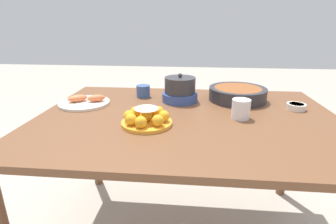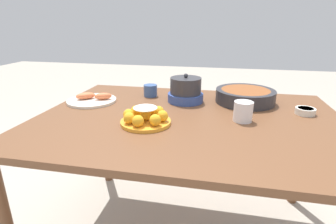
{
  "view_description": "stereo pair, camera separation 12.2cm",
  "coord_description": "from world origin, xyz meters",
  "px_view_note": "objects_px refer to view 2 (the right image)",
  "views": [
    {
      "loc": [
        0.02,
        -1.22,
        1.21
      ],
      "look_at": [
        -0.09,
        -0.07,
        0.8
      ],
      "focal_mm": 28.0,
      "sensor_mm": 36.0,
      "label": 1
    },
    {
      "loc": [
        0.14,
        -1.2,
        1.21
      ],
      "look_at": [
        -0.09,
        -0.07,
        0.8
      ],
      "focal_mm": 28.0,
      "sensor_mm": 36.0,
      "label": 2
    }
  ],
  "objects_px": {
    "sauce_bowl": "(305,111)",
    "cup_near": "(243,111)",
    "seafood_platter": "(92,99)",
    "serving_bowl": "(245,96)",
    "cup_far": "(150,91)",
    "dining_table": "(188,132)",
    "warming_pot": "(186,91)",
    "cake_plate": "(145,117)"
  },
  "relations": [
    {
      "from": "sauce_bowl",
      "to": "cup_near",
      "type": "relative_size",
      "value": 1.02
    },
    {
      "from": "sauce_bowl",
      "to": "seafood_platter",
      "type": "height_order",
      "value": "seafood_platter"
    },
    {
      "from": "serving_bowl",
      "to": "cup_far",
      "type": "height_order",
      "value": "serving_bowl"
    },
    {
      "from": "dining_table",
      "to": "serving_bowl",
      "type": "xyz_separation_m",
      "value": [
        0.28,
        0.3,
        0.13
      ]
    },
    {
      "from": "warming_pot",
      "to": "sauce_bowl",
      "type": "bearing_deg",
      "value": -8.88
    },
    {
      "from": "cake_plate",
      "to": "serving_bowl",
      "type": "xyz_separation_m",
      "value": [
        0.47,
        0.43,
        0.01
      ]
    },
    {
      "from": "cup_near",
      "to": "seafood_platter",
      "type": "bearing_deg",
      "value": 170.16
    },
    {
      "from": "cake_plate",
      "to": "seafood_platter",
      "type": "distance_m",
      "value": 0.48
    },
    {
      "from": "serving_bowl",
      "to": "seafood_platter",
      "type": "height_order",
      "value": "serving_bowl"
    },
    {
      "from": "cup_near",
      "to": "cup_far",
      "type": "height_order",
      "value": "cup_near"
    },
    {
      "from": "cake_plate",
      "to": "cup_near",
      "type": "relative_size",
      "value": 2.45
    },
    {
      "from": "dining_table",
      "to": "cup_far",
      "type": "relative_size",
      "value": 17.91
    },
    {
      "from": "cake_plate",
      "to": "cup_far",
      "type": "height_order",
      "value": "cake_plate"
    },
    {
      "from": "serving_bowl",
      "to": "cup_near",
      "type": "distance_m",
      "value": 0.31
    },
    {
      "from": "seafood_platter",
      "to": "cup_near",
      "type": "distance_m",
      "value": 0.85
    },
    {
      "from": "dining_table",
      "to": "seafood_platter",
      "type": "xyz_separation_m",
      "value": [
        -0.58,
        0.14,
        0.1
      ]
    },
    {
      "from": "cup_near",
      "to": "cup_far",
      "type": "relative_size",
      "value": 1.14
    },
    {
      "from": "dining_table",
      "to": "cup_near",
      "type": "xyz_separation_m",
      "value": [
        0.25,
        -0.01,
        0.13
      ]
    },
    {
      "from": "serving_bowl",
      "to": "seafood_platter",
      "type": "bearing_deg",
      "value": -169.42
    },
    {
      "from": "cup_near",
      "to": "sauce_bowl",
      "type": "bearing_deg",
      "value": 26.83
    },
    {
      "from": "dining_table",
      "to": "cup_near",
      "type": "distance_m",
      "value": 0.29
    },
    {
      "from": "serving_bowl",
      "to": "cup_far",
      "type": "xyz_separation_m",
      "value": [
        -0.56,
        0.02,
        -0.01
      ]
    },
    {
      "from": "serving_bowl",
      "to": "cup_near",
      "type": "relative_size",
      "value": 3.52
    },
    {
      "from": "cup_far",
      "to": "warming_pot",
      "type": "xyz_separation_m",
      "value": [
        0.23,
        -0.07,
        0.03
      ]
    },
    {
      "from": "cup_far",
      "to": "cake_plate",
      "type": "bearing_deg",
      "value": -77.68
    },
    {
      "from": "cake_plate",
      "to": "warming_pot",
      "type": "distance_m",
      "value": 0.4
    },
    {
      "from": "sauce_bowl",
      "to": "cup_far",
      "type": "bearing_deg",
      "value": 168.83
    },
    {
      "from": "sauce_bowl",
      "to": "cup_far",
      "type": "xyz_separation_m",
      "value": [
        -0.85,
        0.17,
        0.02
      ]
    },
    {
      "from": "seafood_platter",
      "to": "cup_near",
      "type": "bearing_deg",
      "value": -9.84
    },
    {
      "from": "cake_plate",
      "to": "sauce_bowl",
      "type": "xyz_separation_m",
      "value": [
        0.75,
        0.28,
        -0.01
      ]
    },
    {
      "from": "sauce_bowl",
      "to": "warming_pot",
      "type": "distance_m",
      "value": 0.63
    },
    {
      "from": "dining_table",
      "to": "sauce_bowl",
      "type": "distance_m",
      "value": 0.6
    },
    {
      "from": "cup_far",
      "to": "cup_near",
      "type": "bearing_deg",
      "value": -31.45
    },
    {
      "from": "sauce_bowl",
      "to": "warming_pot",
      "type": "height_order",
      "value": "warming_pot"
    },
    {
      "from": "serving_bowl",
      "to": "cup_far",
      "type": "bearing_deg",
      "value": 177.94
    },
    {
      "from": "cake_plate",
      "to": "cup_far",
      "type": "bearing_deg",
      "value": 102.32
    },
    {
      "from": "seafood_platter",
      "to": "sauce_bowl",
      "type": "bearing_deg",
      "value": 0.72
    },
    {
      "from": "dining_table",
      "to": "cup_far",
      "type": "height_order",
      "value": "cup_far"
    },
    {
      "from": "cup_far",
      "to": "sauce_bowl",
      "type": "bearing_deg",
      "value": -11.17
    },
    {
      "from": "cup_far",
      "to": "seafood_platter",
      "type": "bearing_deg",
      "value": -148.81
    },
    {
      "from": "dining_table",
      "to": "cup_far",
      "type": "distance_m",
      "value": 0.44
    },
    {
      "from": "dining_table",
      "to": "sauce_bowl",
      "type": "bearing_deg",
      "value": 14.8
    }
  ]
}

